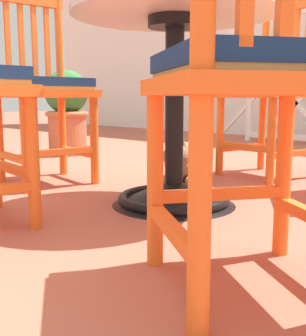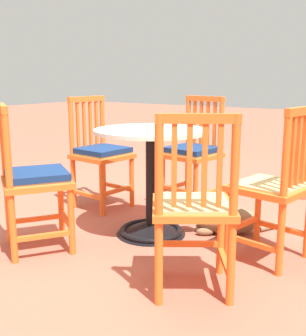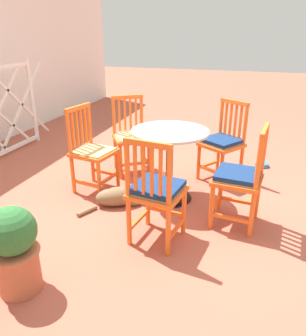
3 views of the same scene
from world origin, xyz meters
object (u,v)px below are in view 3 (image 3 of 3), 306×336
object	(u,v)px
pet_water_bowl	(262,165)
orange_chair_facing_out	(156,192)
cafe_table	(169,172)
orange_chair_near_fence	(131,137)
orange_chair_tucked_in	(92,152)
orange_chair_by_planter	(223,143)
terracotta_planter	(14,248)
orange_chair_at_corner	(240,178)
tabby_cat	(122,196)

from	to	relation	value
pet_water_bowl	orange_chair_facing_out	bearing A→B (deg)	157.01
cafe_table	pet_water_bowl	xyz separation A→B (m)	(1.19, -0.92, -0.26)
orange_chair_near_fence	orange_chair_facing_out	size ratio (longest dim) A/B	1.00
orange_chair_tucked_in	orange_chair_facing_out	xyz separation A→B (m)	(-0.71, -0.93, 0.01)
cafe_table	orange_chair_facing_out	xyz separation A→B (m)	(-0.76, -0.09, 0.16)
orange_chair_near_fence	pet_water_bowl	size ratio (longest dim) A/B	5.36
orange_chair_by_planter	terracotta_planter	distance (m)	2.45
cafe_table	orange_chair_at_corner	size ratio (longest dim) A/B	0.83
cafe_table	orange_chair_near_fence	size ratio (longest dim) A/B	0.83
orange_chair_by_planter	cafe_table	bearing A→B (deg)	143.91
orange_chair_facing_out	tabby_cat	distance (m)	0.77
cafe_table	orange_chair_at_corner	distance (m)	0.79
orange_chair_tucked_in	tabby_cat	xyz separation A→B (m)	(-0.24, -0.42, -0.34)
orange_chair_by_planter	orange_chair_facing_out	world-z (taller)	same
cafe_table	orange_chair_at_corner	bearing A→B (deg)	-113.09
terracotta_planter	orange_chair_near_fence	bearing A→B (deg)	0.47
orange_chair_by_planter	tabby_cat	distance (m)	1.30
terracotta_planter	pet_water_bowl	size ratio (longest dim) A/B	3.65
orange_chair_at_corner	terracotta_planter	distance (m)	1.84
orange_chair_by_planter	terracotta_planter	xyz separation A→B (m)	(-2.21, 1.06, -0.12)
orange_chair_by_planter	terracotta_planter	world-z (taller)	orange_chair_by_planter
orange_chair_by_planter	orange_chair_at_corner	distance (m)	0.96
orange_chair_near_fence	terracotta_planter	distance (m)	2.14
tabby_cat	terracotta_planter	world-z (taller)	terracotta_planter
tabby_cat	cafe_table	bearing A→B (deg)	-54.54
cafe_table	pet_water_bowl	bearing A→B (deg)	-37.83
orange_chair_facing_out	cafe_table	bearing A→B (deg)	7.03
cafe_table	orange_chair_near_fence	world-z (taller)	orange_chair_near_fence
orange_chair_facing_out	tabby_cat	xyz separation A→B (m)	(0.47, 0.50, -0.35)
orange_chair_tucked_in	orange_chair_at_corner	distance (m)	1.56
terracotta_planter	orange_chair_tucked_in	bearing A→B (deg)	8.29
tabby_cat	terracotta_planter	xyz separation A→B (m)	(-1.29, 0.20, 0.23)
orange_chair_near_fence	orange_chair_at_corner	bearing A→B (deg)	-122.50
pet_water_bowl	orange_chair_by_planter	bearing A→B (deg)	140.35
orange_chair_at_corner	pet_water_bowl	world-z (taller)	orange_chair_at_corner
orange_chair_near_fence	pet_water_bowl	bearing A→B (deg)	-67.59
orange_chair_by_planter	orange_chair_at_corner	world-z (taller)	same
orange_chair_near_fence	terracotta_planter	bearing A→B (deg)	-179.53
orange_chair_tucked_in	pet_water_bowl	xyz separation A→B (m)	(1.24, -1.75, -0.41)
orange_chair_by_planter	orange_chair_tucked_in	size ratio (longest dim) A/B	1.00
cafe_table	orange_chair_facing_out	world-z (taller)	orange_chair_facing_out
terracotta_planter	cafe_table	bearing A→B (deg)	-21.02
orange_chair_facing_out	orange_chair_at_corner	world-z (taller)	same
tabby_cat	pet_water_bowl	world-z (taller)	tabby_cat
cafe_table	terracotta_planter	size ratio (longest dim) A/B	1.23
orange_chair_facing_out	tabby_cat	size ratio (longest dim) A/B	1.60
orange_chair_tucked_in	terracotta_planter	world-z (taller)	orange_chair_tucked_in
orange_chair_tucked_in	orange_chair_by_planter	bearing A→B (deg)	-62.21
orange_chair_by_planter	orange_chair_near_fence	xyz separation A→B (m)	(-0.07, 1.08, -0.01)
orange_chair_by_planter	terracotta_planter	size ratio (longest dim) A/B	1.47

